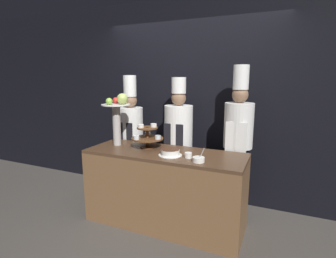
% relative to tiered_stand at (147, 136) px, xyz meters
% --- Properties ---
extents(ground_plane, '(14.00, 14.00, 0.00)m').
position_rel_tiered_stand_xyz_m(ground_plane, '(0.27, -0.42, -1.03)').
color(ground_plane, '#47423D').
extents(wall_back, '(10.00, 0.06, 2.80)m').
position_rel_tiered_stand_xyz_m(wall_back, '(0.27, 0.81, 0.37)').
color(wall_back, black).
rests_on(wall_back, ground_plane).
extents(buffet_counter, '(1.84, 0.66, 0.89)m').
position_rel_tiered_stand_xyz_m(buffet_counter, '(0.27, -0.09, -0.59)').
color(buffet_counter, brown).
rests_on(buffet_counter, ground_plane).
extents(tiered_stand, '(0.39, 0.39, 0.29)m').
position_rel_tiered_stand_xyz_m(tiered_stand, '(0.00, 0.00, 0.00)').
color(tiered_stand, brown).
rests_on(tiered_stand, buffet_counter).
extents(fruit_pedestal, '(0.36, 0.36, 0.65)m').
position_rel_tiered_stand_xyz_m(fruit_pedestal, '(-0.40, -0.03, 0.26)').
color(fruit_pedestal, '#B2ADA8').
rests_on(fruit_pedestal, buffet_counter).
extents(cake_round, '(0.26, 0.26, 0.07)m').
position_rel_tiered_stand_xyz_m(cake_round, '(0.38, -0.19, -0.11)').
color(cake_round, white).
rests_on(cake_round, buffet_counter).
extents(cup_white, '(0.08, 0.08, 0.06)m').
position_rel_tiered_stand_xyz_m(cup_white, '(0.59, -0.20, -0.12)').
color(cup_white, white).
rests_on(cup_white, buffet_counter).
extents(serving_bowl_near, '(0.12, 0.12, 0.15)m').
position_rel_tiered_stand_xyz_m(serving_bowl_near, '(0.73, -0.28, -0.12)').
color(serving_bowl_near, white).
rests_on(serving_bowl_near, buffet_counter).
extents(chef_left, '(0.35, 0.35, 1.76)m').
position_rel_tiered_stand_xyz_m(chef_left, '(-0.50, 0.44, -0.09)').
color(chef_left, '#28282D').
rests_on(chef_left, ground_plane).
extents(chef_center_left, '(0.37, 0.37, 1.73)m').
position_rel_tiered_stand_xyz_m(chef_center_left, '(0.23, 0.44, -0.08)').
color(chef_center_left, '#38332D').
rests_on(chef_center_left, ground_plane).
extents(chef_center_right, '(0.35, 0.35, 1.87)m').
position_rel_tiered_stand_xyz_m(chef_center_right, '(1.01, 0.44, -0.01)').
color(chef_center_right, black).
rests_on(chef_center_right, ground_plane).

